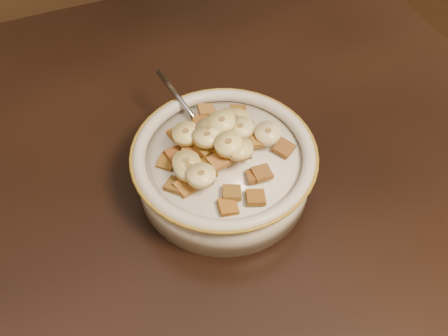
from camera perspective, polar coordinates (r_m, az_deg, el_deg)
name	(u,v)px	position (r m, az deg, el deg)	size (l,w,h in m)	color
table	(15,263)	(0.63, -22.82, -9.98)	(1.40, 0.90, 0.04)	black
chair	(105,91)	(1.13, -13.48, 8.59)	(0.45, 0.45, 1.01)	#392718
cereal_bowl	(224,171)	(0.60, 0.00, -0.31)	(0.21, 0.21, 0.05)	beige
milk	(224,157)	(0.58, 0.00, 1.22)	(0.17, 0.17, 0.00)	silver
spoon	(208,137)	(0.59, -1.79, 3.53)	(0.04, 0.05, 0.01)	gray
cereal_square_0	(206,110)	(0.62, -2.02, 6.62)	(0.02, 0.02, 0.01)	brown
cereal_square_1	(206,148)	(0.56, -2.09, 2.29)	(0.02, 0.02, 0.01)	olive
cereal_square_2	(256,175)	(0.55, 3.72, -0.81)	(0.02, 0.02, 0.01)	brown
cereal_square_3	(284,148)	(0.58, 6.90, 2.28)	(0.02, 0.02, 0.01)	brown
cereal_square_4	(232,193)	(0.54, 0.89, -2.83)	(0.02, 0.02, 0.01)	brown
cereal_square_5	(254,140)	(0.58, 3.46, 3.27)	(0.02, 0.02, 0.01)	olive
cereal_square_6	(186,133)	(0.59, -4.34, 4.01)	(0.02, 0.02, 0.01)	brown
cereal_square_7	(262,173)	(0.55, 4.36, -0.58)	(0.02, 0.02, 0.01)	brown
cereal_square_8	(231,116)	(0.62, 0.78, 6.01)	(0.02, 0.02, 0.01)	brown
cereal_square_9	(219,161)	(0.55, -0.61, 0.82)	(0.02, 0.02, 0.01)	olive
cereal_square_10	(243,151)	(0.56, 2.14, 1.97)	(0.02, 0.02, 0.01)	olive
cereal_square_11	(175,155)	(0.57, -5.59, 1.53)	(0.02, 0.02, 0.01)	brown
cereal_square_12	(204,163)	(0.56, -2.25, 0.59)	(0.02, 0.02, 0.01)	#8A5D16
cereal_square_13	(243,123)	(0.61, 2.14, 5.18)	(0.02, 0.02, 0.01)	brown
cereal_square_14	(226,151)	(0.55, 0.22, 1.99)	(0.02, 0.02, 0.01)	#8B5F17
cereal_square_15	(177,134)	(0.60, -5.34, 3.93)	(0.02, 0.02, 0.01)	brown
cereal_square_16	(167,162)	(0.57, -6.52, 0.71)	(0.02, 0.02, 0.01)	brown
cereal_square_17	(256,197)	(0.54, 3.64, -3.37)	(0.02, 0.02, 0.01)	#905518
cereal_square_18	(194,130)	(0.60, -3.42, 4.41)	(0.02, 0.02, 0.01)	#875C17
cereal_square_19	(175,185)	(0.55, -5.60, -1.94)	(0.02, 0.02, 0.01)	brown
cereal_square_20	(190,153)	(0.57, -3.89, 1.71)	(0.02, 0.02, 0.01)	#93561D
cereal_square_21	(228,207)	(0.53, 0.46, -4.45)	(0.02, 0.02, 0.01)	#94601B
cereal_square_22	(185,187)	(0.55, -4.46, -2.15)	(0.02, 0.02, 0.01)	olive
cereal_square_23	(227,121)	(0.60, 0.30, 5.43)	(0.02, 0.02, 0.01)	#905C2D
cereal_square_24	(236,111)	(0.62, 1.43, 6.50)	(0.02, 0.02, 0.01)	brown
cereal_square_25	(206,171)	(0.55, -2.04, -0.35)	(0.02, 0.02, 0.01)	brown
cereal_square_26	(201,121)	(0.61, -2.69, 5.34)	(0.02, 0.02, 0.01)	brown
banana_slice_0	(186,163)	(0.55, -4.33, 0.58)	(0.03, 0.03, 0.01)	tan
banana_slice_1	(239,149)	(0.55, 1.73, 2.21)	(0.03, 0.03, 0.01)	#ECCF87
banana_slice_2	(222,122)	(0.57, -0.26, 5.26)	(0.03, 0.03, 0.01)	#FFE586
banana_slice_3	(240,128)	(0.57, 1.89, 4.56)	(0.03, 0.03, 0.01)	#F7EF9C
banana_slice_4	(207,137)	(0.56, -1.95, 3.60)	(0.03, 0.03, 0.01)	#FFDE90
banana_slice_5	(186,134)	(0.57, -4.38, 3.92)	(0.03, 0.03, 0.01)	#F0D77B
banana_slice_6	(236,120)	(0.59, 1.39, 5.53)	(0.03, 0.03, 0.01)	#EDE18C
banana_slice_7	(268,133)	(0.58, 5.03, 3.97)	(0.03, 0.03, 0.01)	#F7DD99
banana_slice_8	(228,144)	(0.54, 0.51, 2.75)	(0.03, 0.03, 0.01)	#FDE57F
banana_slice_9	(189,169)	(0.55, -4.07, -0.06)	(0.03, 0.03, 0.01)	#CDBE83
banana_slice_10	(209,129)	(0.57, -1.71, 4.43)	(0.03, 0.03, 0.01)	#DDC27B
banana_slice_11	(201,176)	(0.53, -2.61, -0.87)	(0.03, 0.03, 0.01)	#F9E28D
banana_slice_12	(231,119)	(0.59, 0.82, 5.60)	(0.03, 0.03, 0.01)	#E2D070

